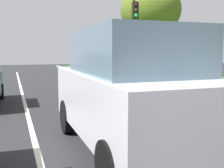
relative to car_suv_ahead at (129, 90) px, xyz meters
The scene contains 7 objects.
ground_plane 5.84m from the car_suv_ahead, 99.49° to the left, with size 60.00×60.00×0.00m, color #262628.
lane_line_center 5.99m from the car_suv_ahead, 106.24° to the left, with size 0.12×32.00×0.01m, color silver.
lane_line_right_edge 6.35m from the car_suv_ahead, 64.80° to the left, with size 0.12×32.00×0.01m, color silver.
curb_right 6.56m from the car_suv_ahead, 60.79° to the left, with size 0.24×48.00×0.12m, color #9E9B93.
car_suv_ahead is the anchor object (origin of this frame).
traffic_light_near_right 10.80m from the car_suv_ahead, 65.29° to the left, with size 0.32×0.50×4.83m.
tree_roadside_far 15.09m from the car_suv_ahead, 61.17° to the left, with size 4.15×4.15×6.45m.
Camera 1 is at (-1.08, 3.61, 1.89)m, focal length 44.93 mm.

